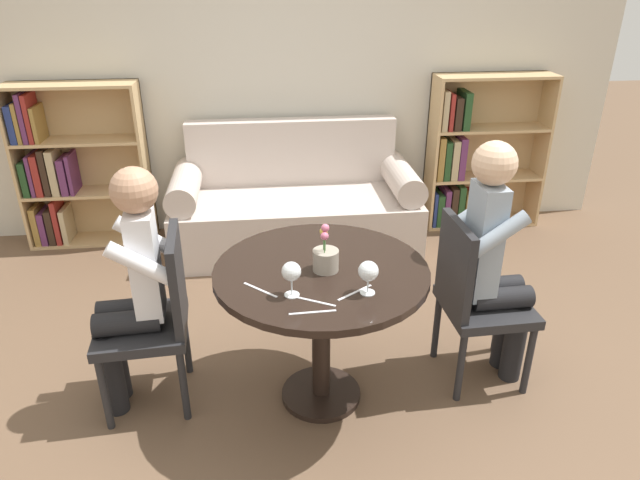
{
  "coord_description": "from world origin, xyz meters",
  "views": [
    {
      "loc": [
        -0.26,
        -2.26,
        1.99
      ],
      "look_at": [
        0.0,
        0.05,
        0.86
      ],
      "focal_mm": 32.0,
      "sensor_mm": 36.0,
      "label": 1
    }
  ],
  "objects": [
    {
      "name": "knife_left_setting",
      "position": [
        -0.06,
        -0.28,
        0.74
      ],
      "size": [
        0.17,
        0.1,
        0.0
      ],
      "color": "silver",
      "rests_on": "round_table"
    },
    {
      "name": "bookshelf_left",
      "position": [
        -1.7,
        2.04,
        0.59
      ],
      "size": [
        0.93,
        0.28,
        1.23
      ],
      "color": "tan",
      "rests_on": "ground_plane"
    },
    {
      "name": "fork_left_setting",
      "position": [
        0.12,
        -0.23,
        0.74
      ],
      "size": [
        0.16,
        0.12,
        0.0
      ],
      "color": "silver",
      "rests_on": "round_table"
    },
    {
      "name": "back_wall",
      "position": [
        0.0,
        2.2,
        1.35
      ],
      "size": [
        5.2,
        0.05,
        2.7
      ],
      "color": "beige",
      "rests_on": "ground_plane"
    },
    {
      "name": "couch",
      "position": [
        0.0,
        1.77,
        0.31
      ],
      "size": [
        1.83,
        0.8,
        0.92
      ],
      "color": "beige",
      "rests_on": "ground_plane"
    },
    {
      "name": "chair_right",
      "position": [
        0.78,
        0.08,
        0.49
      ],
      "size": [
        0.44,
        0.44,
        0.9
      ],
      "rotation": [
        0.0,
        0.0,
        1.61
      ],
      "color": "#232326",
      "rests_on": "ground_plane"
    },
    {
      "name": "person_left",
      "position": [
        -0.87,
        0.08,
        0.66
      ],
      "size": [
        0.43,
        0.36,
        1.23
      ],
      "rotation": [
        0.0,
        0.0,
        -1.51
      ],
      "color": "black",
      "rests_on": "ground_plane"
    },
    {
      "name": "ground_plane",
      "position": [
        0.0,
        0.0,
        0.0
      ],
      "size": [
        16.0,
        16.0,
        0.0
      ],
      "primitive_type": "plane",
      "color": "brown"
    },
    {
      "name": "wine_glass_left",
      "position": [
        -0.15,
        -0.22,
        0.85
      ],
      "size": [
        0.08,
        0.08,
        0.15
      ],
      "color": "white",
      "rests_on": "round_table"
    },
    {
      "name": "wine_glass_right",
      "position": [
        0.17,
        -0.23,
        0.84
      ],
      "size": [
        0.09,
        0.09,
        0.15
      ],
      "color": "white",
      "rests_on": "round_table"
    },
    {
      "name": "chair_left",
      "position": [
        -0.78,
        0.09,
        0.49
      ],
      "size": [
        0.45,
        0.45,
        0.9
      ],
      "rotation": [
        0.0,
        0.0,
        -1.51
      ],
      "color": "#232326",
      "rests_on": "ground_plane"
    },
    {
      "name": "round_table",
      "position": [
        0.0,
        0.0,
        0.6
      ],
      "size": [
        0.99,
        0.99,
        0.74
      ],
      "color": "black",
      "rests_on": "ground_plane"
    },
    {
      "name": "fork_right_setting",
      "position": [
        -0.28,
        -0.16,
        0.74
      ],
      "size": [
        0.14,
        0.14,
        0.0
      ],
      "color": "silver",
      "rests_on": "round_table"
    },
    {
      "name": "knife_right_setting",
      "position": [
        -0.08,
        -0.36,
        0.74
      ],
      "size": [
        0.19,
        0.02,
        0.0
      ],
      "color": "silver",
      "rests_on": "round_table"
    },
    {
      "name": "bookshelf_right",
      "position": [
        1.45,
        2.04,
        0.56
      ],
      "size": [
        0.93,
        0.28,
        1.23
      ],
      "color": "tan",
      "rests_on": "ground_plane"
    },
    {
      "name": "person_right",
      "position": [
        0.87,
        0.09,
        0.69
      ],
      "size": [
        0.43,
        0.35,
        1.29
      ],
      "rotation": [
        0.0,
        0.0,
        1.61
      ],
      "color": "black",
      "rests_on": "ground_plane"
    },
    {
      "name": "flower_vase",
      "position": [
        0.02,
        -0.02,
        0.8
      ],
      "size": [
        0.12,
        0.12,
        0.23
      ],
      "color": "#9E9384",
      "rests_on": "round_table"
    }
  ]
}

